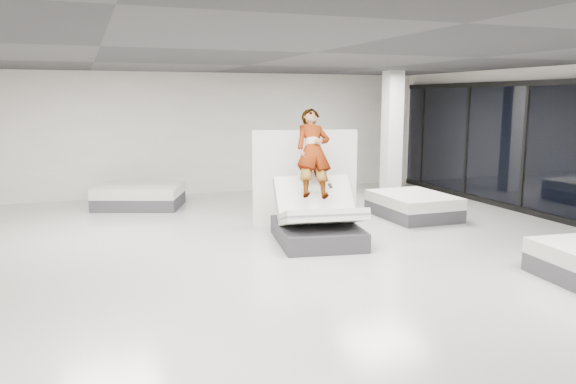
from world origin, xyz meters
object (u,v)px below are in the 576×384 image
Objects in this scene: hero_bed at (317,222)px; person at (314,171)px; flat_bed_left_far at (140,196)px; remote at (330,186)px; divider_panel at (305,178)px; column at (392,136)px; flat_bed_right_far at (413,206)px.

person is (0.05, 0.33, 0.88)m from hero_bed.
remote is at bearing -57.55° from flat_bed_left_far.
column is (3.12, 1.93, 0.64)m from divider_panel.
remote reaches higher than flat_bed_left_far.
hero_bed reaches higher than flat_bed_right_far.
divider_panel is 1.14× the size of flat_bed_right_far.
divider_panel is at bearing 77.01° from hero_bed.
flat_bed_left_far is (-5.42, 3.18, 0.01)m from flat_bed_right_far.
hero_bed is 14.68× the size of remote.
flat_bed_right_far is (2.44, -0.19, -0.70)m from divider_panel.
person is at bearing -88.54° from divider_panel.
remote is (0.21, -0.06, 0.65)m from hero_bed.
flat_bed_left_far is (-2.65, 4.44, -0.11)m from hero_bed.
flat_bed_right_far is (2.56, 1.32, -0.77)m from remote.
remote is 5.39m from flat_bed_left_far.
person reaches higher than hero_bed.
column is (0.68, 2.12, 1.35)m from flat_bed_right_far.
column is (3.40, 3.06, 0.35)m from person.
divider_panel reaches higher than flat_bed_right_far.
person is at bearing 80.51° from hero_bed.
flat_bed_left_far is at bearing 150.38° from divider_panel.
hero_bed is at bearing -90.00° from person.
remote is 0.04× the size of column.
remote reaches higher than flat_bed_right_far.
hero_bed is 0.90× the size of flat_bed_left_far.
flat_bed_left_far is 0.71× the size of column.
flat_bed_right_far is at bearing 28.57° from person.
flat_bed_right_far is 0.57× the size of column.
remote is 2.98m from flat_bed_right_far.
divider_panel is (0.34, 1.45, 0.58)m from hero_bed.
person is at bearing 122.15° from remote.
column is (6.10, -1.05, 1.34)m from flat_bed_left_far.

